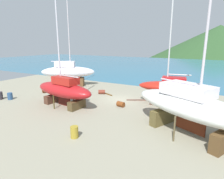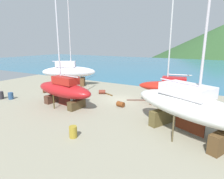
# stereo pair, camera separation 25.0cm
# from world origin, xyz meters

# --- Properties ---
(ground_plane) EXTENTS (49.62, 49.62, 0.00)m
(ground_plane) POSITION_xyz_m (0.00, -4.04, 0.00)
(ground_plane) COLOR gray
(sea_water) EXTENTS (163.07, 61.71, 0.01)m
(sea_water) POSITION_xyz_m (0.00, 39.22, 0.00)
(sea_water) COLOR teal
(sea_water) RESTS_ON ground
(headland_hill) EXTENTS (160.80, 160.80, 39.35)m
(headland_hill) POSITION_xyz_m (8.24, 145.09, 0.00)
(headland_hill) COLOR #2B4D27
(headland_hill) RESTS_ON ground
(sailboat_mid_port) EXTENTS (8.22, 3.47, 12.85)m
(sailboat_mid_port) POSITION_xyz_m (-4.44, -5.08, 1.86)
(sailboat_mid_port) COLOR #4C2F22
(sailboat_mid_port) RESTS_ON ground
(sailboat_large_starboard) EXTENTS (7.33, 3.53, 11.18)m
(sailboat_large_starboard) POSITION_xyz_m (5.74, 1.12, 1.96)
(sailboat_large_starboard) COLOR #50352A
(sailboat_large_starboard) RESTS_ON ground
(sailboat_small_center) EXTENTS (10.75, 7.61, 16.85)m
(sailboat_small_center) POSITION_xyz_m (8.78, -5.64, 2.28)
(sailboat_small_center) COLOR #52391F
(sailboat_small_center) RESTS_ON ground
(sailboat_far_slipway) EXTENTS (8.60, 6.42, 13.27)m
(sailboat_far_slipway) POSITION_xyz_m (-11.13, 3.08, 2.29)
(sailboat_far_slipway) COLOR brown
(sailboat_far_slipway) RESTS_ON ground
(worker) EXTENTS (0.46, 0.27, 1.70)m
(worker) POSITION_xyz_m (-7.95, -0.85, 0.88)
(worker) COLOR orange
(worker) RESTS_ON ground
(barrel_tipped_center) EXTENTS (0.92, 1.10, 0.57)m
(barrel_tipped_center) POSITION_xyz_m (-10.81, -1.98, 0.29)
(barrel_tipped_center) COLOR #5C2713
(barrel_tipped_center) RESTS_ON ground
(barrel_blue_faded) EXTENTS (1.06, 0.94, 0.56)m
(barrel_blue_faded) POSITION_xyz_m (-3.51, 1.27, 0.28)
(barrel_blue_faded) COLOR maroon
(barrel_blue_faded) RESTS_ON ground
(barrel_rust_near) EXTENTS (0.73, 0.73, 0.95)m
(barrel_rust_near) POSITION_xyz_m (-13.18, -7.15, 0.47)
(barrel_rust_near) COLOR #2D292F
(barrel_rust_near) RESTS_ON ground
(barrel_tipped_left) EXTENTS (0.68, 0.68, 0.84)m
(barrel_tipped_left) POSITION_xyz_m (-12.03, -6.59, 0.42)
(barrel_tipped_left) COLOR navy
(barrel_tipped_left) RESTS_ON ground
(barrel_tar_black) EXTENTS (0.90, 0.71, 0.58)m
(barrel_tar_black) POSITION_xyz_m (1.24, -2.36, 0.29)
(barrel_tar_black) COLOR brown
(barrel_tar_black) RESTS_ON ground
(barrel_ochre) EXTENTS (0.67, 0.67, 0.88)m
(barrel_ochre) POSITION_xyz_m (1.44, -10.40, 0.44)
(barrel_ochre) COLOR olive
(barrel_ochre) RESTS_ON ground
(timber_long_fore) EXTENTS (2.18, 1.28, 0.12)m
(timber_long_fore) POSITION_xyz_m (1.87, 0.68, 0.06)
(timber_long_fore) COLOR brown
(timber_long_fore) RESTS_ON ground
(timber_short_cross) EXTENTS (1.50, 0.71, 0.14)m
(timber_short_cross) POSITION_xyz_m (-2.45, 1.27, 0.07)
(timber_short_cross) COLOR brown
(timber_short_cross) RESTS_ON ground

